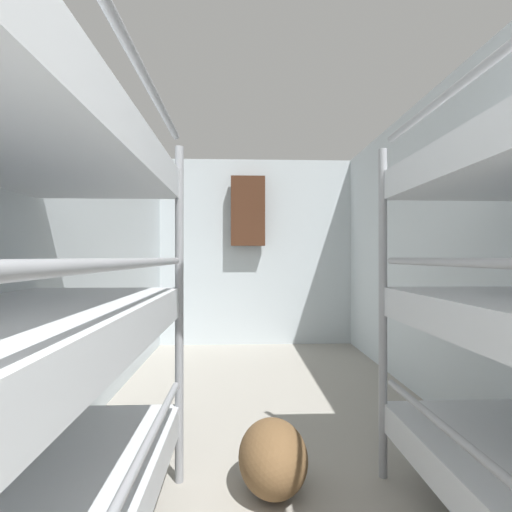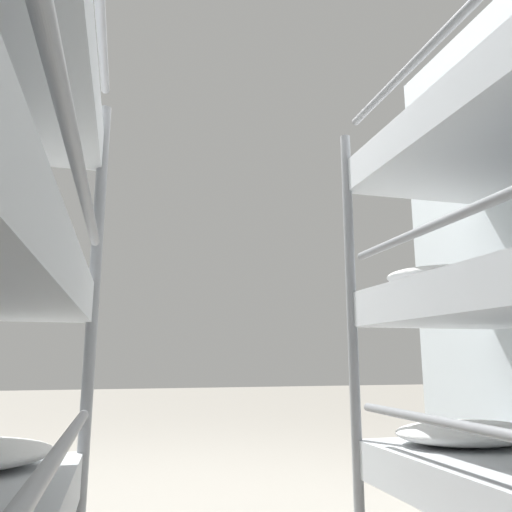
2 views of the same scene
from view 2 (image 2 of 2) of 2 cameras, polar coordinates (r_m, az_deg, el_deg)
The scene contains 1 object.
ground_plane at distance 2.69m, azimuth -5.94°, elevation -27.09°, with size 20.00×20.00×0.00m, color gray.
Camera 2 is at (0.42, 2.55, 0.72)m, focal length 35.00 mm.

